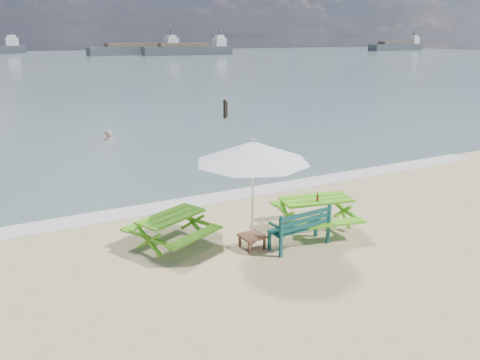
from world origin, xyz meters
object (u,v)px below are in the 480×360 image
park_bench (299,235)px  swimmer (110,149)px  side_table (252,241)px  patio_umbrella (253,152)px  beer_bottle (317,198)px  picnic_table_left (172,231)px  picnic_table_right (315,215)px

park_bench → swimmer: (-1.32, 13.72, -0.72)m
park_bench → side_table: (-1.01, 0.39, -0.11)m
patio_umbrella → beer_bottle: patio_umbrella is taller
picnic_table_left → patio_umbrella: 2.65m
picnic_table_left → side_table: size_ratio=4.15×
picnic_table_left → park_bench: bearing=-27.9°
swimmer → beer_bottle: bearing=-81.0°
side_table → patio_umbrella: 2.09m
picnic_table_right → park_bench: (-0.91, -0.62, -0.12)m
picnic_table_left → park_bench: park_bench is taller
park_bench → swimmer: park_bench is taller
patio_umbrella → picnic_table_right: bearing=6.8°
patio_umbrella → swimmer: 13.60m
picnic_table_right → park_bench: 1.11m
picnic_table_right → side_table: size_ratio=4.12×
picnic_table_right → swimmer: bearing=99.6°
patio_umbrella → picnic_table_left: bearing=148.2°
picnic_table_left → picnic_table_right: bearing=-12.0°
swimmer → park_bench: bearing=-84.5°
park_bench → patio_umbrella: 2.26m
picnic_table_right → swimmer: (-2.23, 13.10, -0.83)m
picnic_table_left → beer_bottle: beer_bottle is taller
side_table → swimmer: swimmer is taller
picnic_table_left → picnic_table_right: (3.48, -0.74, 0.04)m
beer_bottle → picnic_table_right: bearing=60.1°
park_bench → patio_umbrella: patio_umbrella is taller
beer_bottle → patio_umbrella: bearing=-179.0°
picnic_table_left → park_bench: 2.92m
picnic_table_left → side_table: 1.85m
park_bench → patio_umbrella: bearing=158.7°
picnic_table_left → beer_bottle: bearing=-15.5°
side_table → swimmer: bearing=91.3°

